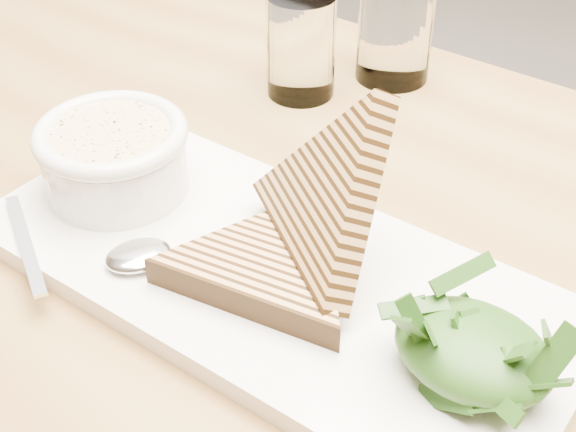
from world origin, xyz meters
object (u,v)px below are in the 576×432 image
Objects in this scene: platter at (271,275)px; glass_far at (396,25)px; soup_bowl at (115,165)px; glass_near at (301,46)px; table_top at (188,228)px.

platter is 0.34m from glass_far.
glass_near is (0.01, 0.24, 0.01)m from soup_bowl.
glass_near reaches higher than platter.
table_top is 9.96× the size of glass_far.
glass_far reaches higher than glass_near.
soup_bowl is 1.11× the size of glass_near.
glass_far reaches higher than table_top.
glass_far is (0.06, 0.08, 0.01)m from glass_near.
glass_near is 0.10m from glass_far.
glass_near is 0.89× the size of glass_far.
glass_near is at bearing 88.21° from soup_bowl.
platter is 4.36× the size of glass_near.
glass_far is at bearing 86.75° from table_top.
soup_bowl is at bearing -101.05° from glass_far.
glass_far is (0.02, 0.29, 0.08)m from table_top.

